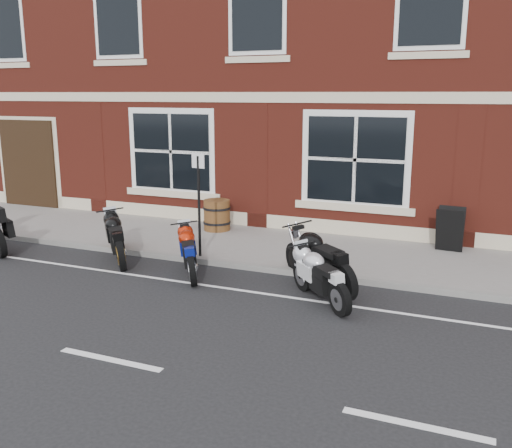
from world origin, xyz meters
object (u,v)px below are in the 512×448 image
object	(u,v)px
a_board_sign	(450,229)
moto_sport_red	(191,250)
moto_naked_black	(320,257)
barrel_planter	(217,215)
parking_sign	(199,197)
moto_sport_black	(118,236)
moto_sport_silver	(321,275)

from	to	relation	value
a_board_sign	moto_sport_red	bearing A→B (deg)	-139.48
moto_naked_black	barrel_planter	distance (m)	4.54
a_board_sign	parking_sign	distance (m)	5.51
moto_sport_red	barrel_planter	bearing A→B (deg)	74.84
moto_naked_black	barrel_planter	world-z (taller)	moto_naked_black
moto_sport_black	parking_sign	world-z (taller)	parking_sign
barrel_planter	moto_sport_red	bearing A→B (deg)	-72.33
a_board_sign	barrel_planter	world-z (taller)	a_board_sign
moto_sport_red	a_board_sign	size ratio (longest dim) A/B	1.75
moto_sport_red	moto_sport_silver	xyz separation A→B (m)	(2.79, -0.49, -0.01)
moto_sport_red	moto_naked_black	world-z (taller)	moto_naked_black
moto_sport_black	parking_sign	xyz separation A→B (m)	(1.64, 0.60, 0.85)
moto_sport_silver	barrel_planter	world-z (taller)	barrel_planter
moto_naked_black	parking_sign	world-z (taller)	parking_sign
moto_sport_red	moto_naked_black	size ratio (longest dim) A/B	0.94
moto_naked_black	parking_sign	bearing A→B (deg)	118.90
moto_sport_black	moto_sport_silver	bearing A→B (deg)	-50.31
moto_sport_red	barrel_planter	world-z (taller)	barrel_planter
barrel_planter	parking_sign	size ratio (longest dim) A/B	0.35
moto_sport_black	moto_sport_silver	distance (m)	4.75
moto_sport_silver	a_board_sign	world-z (taller)	a_board_sign
a_board_sign	parking_sign	xyz separation A→B (m)	(-4.84, -2.52, 0.78)
moto_sport_red	moto_sport_silver	distance (m)	2.84
moto_sport_black	moto_sport_silver	xyz separation A→B (m)	(4.69, -0.74, -0.05)
moto_sport_red	a_board_sign	distance (m)	5.68
moto_sport_red	barrel_planter	xyz separation A→B (m)	(-0.99, 3.10, 0.01)
moto_sport_red	barrel_planter	size ratio (longest dim) A/B	2.18
moto_sport_red	parking_sign	bearing A→B (deg)	74.23
moto_sport_red	moto_sport_black	xyz separation A→B (m)	(-1.90, 0.24, 0.04)
moto_naked_black	a_board_sign	xyz separation A→B (m)	(2.04, 3.11, 0.02)
moto_sport_red	moto_naked_black	bearing A→B (deg)	-27.26
moto_sport_silver	moto_naked_black	bearing A→B (deg)	63.58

